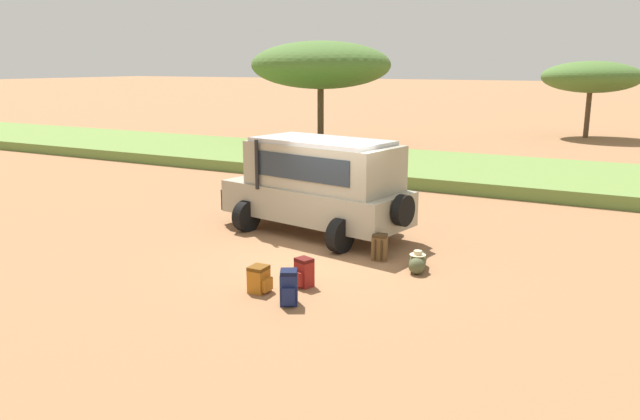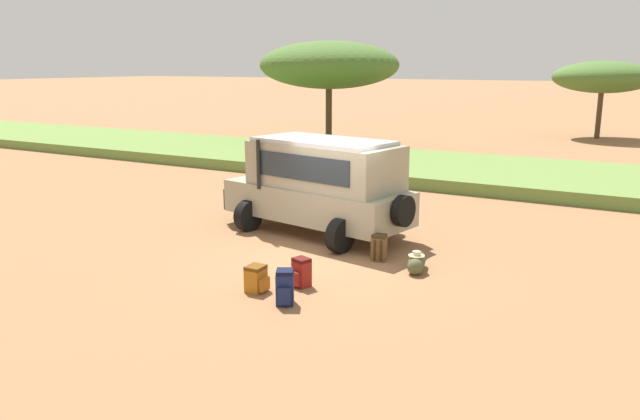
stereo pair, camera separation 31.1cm
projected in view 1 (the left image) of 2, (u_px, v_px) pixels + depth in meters
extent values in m
plane|color=#936642|center=(318.00, 256.00, 14.11)|extent=(320.00, 320.00, 0.00)
cube|color=olive|center=(461.00, 171.00, 24.15)|extent=(120.00, 7.00, 0.44)
cube|color=gray|center=(315.00, 202.00, 15.91)|extent=(5.16, 2.75, 0.84)
cube|color=gray|center=(323.00, 165.00, 15.54)|extent=(4.08, 2.44, 1.10)
cube|color=#232D38|center=(278.00, 161.00, 16.47)|extent=(0.34, 1.54, 0.77)
cube|color=#232D38|center=(300.00, 168.00, 14.84)|extent=(2.90, 0.57, 0.60)
cube|color=#232D38|center=(344.00, 159.00, 16.22)|extent=(2.90, 0.57, 0.60)
cube|color=#B7B7B7|center=(321.00, 141.00, 15.43)|extent=(3.68, 2.30, 0.10)
cube|color=black|center=(244.00, 195.00, 17.51)|extent=(0.45, 1.62, 0.56)
cylinder|color=black|center=(257.00, 165.00, 15.62)|extent=(0.10, 0.10, 1.25)
cylinder|color=black|center=(247.00, 216.00, 16.19)|extent=(0.42, 0.84, 0.80)
cylinder|color=black|center=(295.00, 203.00, 17.67)|extent=(0.42, 0.84, 0.80)
cylinder|color=black|center=(340.00, 235.00, 14.35)|extent=(0.42, 0.84, 0.80)
cylinder|color=black|center=(386.00, 219.00, 15.83)|extent=(0.42, 0.84, 0.80)
cylinder|color=black|center=(403.00, 210.00, 14.31)|extent=(0.35, 0.76, 0.74)
cube|color=navy|center=(289.00, 289.00, 11.25)|extent=(0.42, 0.41, 0.58)
cube|color=navy|center=(288.00, 296.00, 11.08)|extent=(0.24, 0.18, 0.32)
cube|color=black|center=(289.00, 272.00, 11.18)|extent=(0.41, 0.42, 0.07)
cylinder|color=black|center=(293.00, 286.00, 11.42)|extent=(0.04, 0.04, 0.49)
cylinder|color=black|center=(285.00, 286.00, 11.42)|extent=(0.04, 0.04, 0.49)
cube|color=maroon|center=(304.00, 274.00, 12.17)|extent=(0.40, 0.35, 0.51)
cube|color=maroon|center=(298.00, 279.00, 12.08)|extent=(0.26, 0.16, 0.28)
cube|color=#4D100E|center=(304.00, 260.00, 12.11)|extent=(0.39, 0.36, 0.07)
cylinder|color=#4D100E|center=(312.00, 273.00, 12.21)|extent=(0.04, 0.04, 0.43)
cylinder|color=#4D100E|center=(307.00, 271.00, 12.32)|extent=(0.04, 0.04, 0.43)
cube|color=#B26619|center=(259.00, 280.00, 11.89)|extent=(0.31, 0.38, 0.44)
cube|color=#B26619|center=(267.00, 285.00, 11.82)|extent=(0.09, 0.28, 0.24)
cube|color=#62380E|center=(258.00, 268.00, 11.83)|extent=(0.33, 0.36, 0.07)
cylinder|color=#62380E|center=(254.00, 278.00, 12.04)|extent=(0.04, 0.04, 0.38)
cylinder|color=#62380E|center=(249.00, 280.00, 11.89)|extent=(0.04, 0.04, 0.38)
cube|color=brown|center=(380.00, 248.00, 13.79)|extent=(0.36, 0.29, 0.54)
cube|color=brown|center=(381.00, 249.00, 13.96)|extent=(0.25, 0.12, 0.29)
cube|color=#3A2A16|center=(380.00, 236.00, 13.73)|extent=(0.35, 0.30, 0.07)
cylinder|color=#3A2A16|center=(375.00, 250.00, 13.69)|extent=(0.04, 0.04, 0.46)
cylinder|color=#3A2A16|center=(381.00, 251.00, 13.64)|extent=(0.04, 0.04, 0.46)
cylinder|color=#4C5133|center=(418.00, 262.00, 13.16)|extent=(0.49, 0.64, 0.35)
sphere|color=#4C5133|center=(417.00, 266.00, 12.89)|extent=(0.34, 0.34, 0.34)
sphere|color=#4C5133|center=(419.00, 258.00, 13.43)|extent=(0.34, 0.34, 0.34)
torus|color=#2D301E|center=(418.00, 253.00, 13.12)|extent=(0.07, 0.16, 0.16)
cylinder|color=beige|center=(418.00, 255.00, 13.02)|extent=(0.34, 0.34, 0.02)
cylinder|color=beige|center=(418.00, 253.00, 13.01)|extent=(0.17, 0.17, 0.09)
cylinder|color=brown|center=(321.00, 116.00, 32.72)|extent=(0.33, 0.33, 3.16)
ellipsoid|color=#476B2D|center=(321.00, 65.00, 32.12)|extent=(7.32, 6.73, 2.44)
cylinder|color=brown|center=(588.00, 114.00, 36.55)|extent=(0.30, 0.30, 2.74)
ellipsoid|color=#476B2D|center=(591.00, 77.00, 36.06)|extent=(5.58, 4.86, 1.82)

